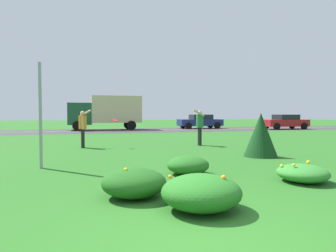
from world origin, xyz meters
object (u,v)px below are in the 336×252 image
Objects in this scene: car_navy_center_left at (200,121)px; sign_post_near_path at (40,115)px; person_thrower_orange_shirt at (83,126)px; frisbee_red at (115,121)px; person_catcher_green_shirt at (200,124)px; car_red_leftmost at (285,122)px; box_truck_dark_green at (107,111)px.

sign_post_near_path is at bearing -122.37° from car_navy_center_left.
sign_post_near_path is 1.71× the size of person_thrower_orange_shirt.
frisbee_red is 0.06× the size of car_navy_center_left.
person_thrower_orange_shirt is 18.99m from car_navy_center_left.
person_catcher_green_shirt is 0.39× the size of car_red_leftmost.
car_navy_center_left is at bearing 56.54° from frisbee_red.
person_catcher_green_shirt reaches higher than frisbee_red.
car_red_leftmost is at bearing 39.12° from sign_post_near_path.
sign_post_near_path reaches higher than person_catcher_green_shirt.
car_navy_center_left is at bearing 57.63° from sign_post_near_path.
box_truck_dark_green is (-3.32, 15.52, 0.80)m from person_catcher_green_shirt.
person_thrower_orange_shirt reaches higher than car_navy_center_left.
person_thrower_orange_shirt is 5.39m from person_catcher_green_shirt.
frisbee_red is at bearing -123.46° from car_navy_center_left.
car_navy_center_left is 0.67× the size of box_truck_dark_green.
frisbee_red is 0.04× the size of box_truck_dark_green.
car_navy_center_left is at bearing 156.09° from car_red_leftmost.
person_catcher_green_shirt reaches higher than person_thrower_orange_shirt.
car_navy_center_left is (-7.69, 3.41, 0.00)m from car_red_leftmost.
person_thrower_orange_shirt reaches higher than car_red_leftmost.
box_truck_dark_green is at bearing 87.54° from frisbee_red.
car_red_leftmost is at bearing -23.91° from car_navy_center_left.
frisbee_red is at bearing -13.92° from person_thrower_orange_shirt.
sign_post_near_path is 5.03m from person_thrower_orange_shirt.
box_truck_dark_green is at bearing 81.09° from sign_post_near_path.
box_truck_dark_green reaches higher than frisbee_red.
sign_post_near_path is 7.84m from person_catcher_green_shirt.
car_red_leftmost is (19.26, 11.65, -0.25)m from person_thrower_orange_shirt.
car_red_leftmost is (17.87, 11.99, -0.47)m from frisbee_red.
box_truck_dark_green is at bearing 82.24° from person_thrower_orange_shirt.
sign_post_near_path is 26.22m from car_red_leftmost.
person_thrower_orange_shirt is 0.26× the size of box_truck_dark_green.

